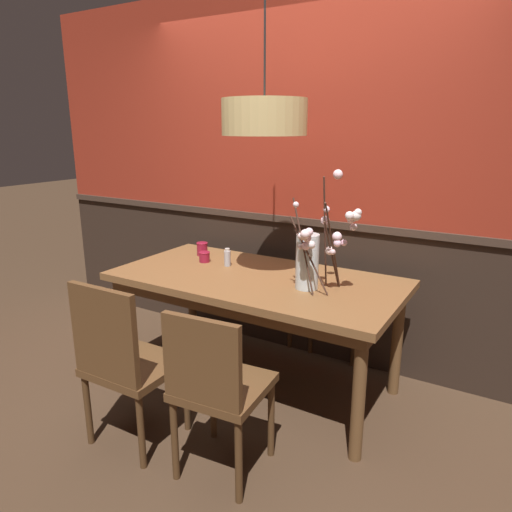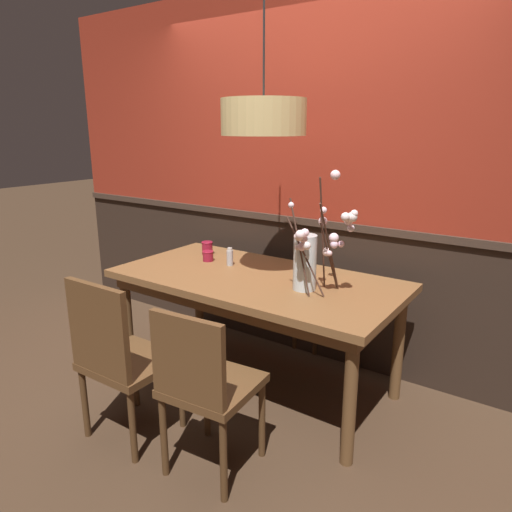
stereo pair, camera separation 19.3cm
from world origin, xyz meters
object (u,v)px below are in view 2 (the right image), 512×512
Objects in this scene: vase_with_blossoms at (309,257)px; pendant_lamp at (264,117)px; chair_far_side_right at (354,287)px; chair_far_side_left at (294,274)px; chair_near_side_left at (119,354)px; candle_holder_nearer_edge at (207,248)px; dining_table at (256,289)px; candle_holder_nearer_center at (208,256)px; chair_near_side_right at (204,383)px; condiment_bottle at (230,257)px.

pendant_lamp is (-0.33, 0.01, 0.78)m from vase_with_blossoms.
chair_far_side_right is 0.99× the size of chair_far_side_left.
chair_near_side_left is 1.55m from pendant_lamp.
pendant_lamp is at bearing -21.55° from candle_holder_nearer_edge.
candle_holder_nearer_center is (-0.49, 0.10, 0.12)m from dining_table.
candle_holder_nearer_center is at bearing -107.63° from chair_far_side_left.
chair_near_side_right is at bearing -91.41° from chair_far_side_right.
chair_near_side_right is 1.44m from candle_holder_nearer_edge.
candle_holder_nearer_center is at bearing -179.01° from condiment_bottle.
chair_far_side_left is 9.41× the size of candle_holder_nearer_edge.
vase_with_blossoms is 0.73m from condiment_bottle.
chair_far_side_left is 0.89m from candle_holder_nearer_center.
chair_near_side_left is at bearing -109.08° from chair_far_side_right.
condiment_bottle is 0.12× the size of pendant_lamp.
candle_holder_nearer_center is at bearing 101.77° from chair_near_side_left.
candle_holder_nearer_edge is (-0.38, -0.67, 0.31)m from chair_far_side_left.
condiment_bottle is (0.32, -0.13, 0.01)m from candle_holder_nearer_edge.
pendant_lamp is at bearing 177.91° from vase_with_blossoms.
chair_near_side_left is at bearing -89.25° from condiment_bottle.
chair_near_side_left is 1.06× the size of chair_near_side_right.
vase_with_blossoms reaches higher than chair_far_side_left.
pendant_lamp is at bearing 104.20° from chair_near_side_right.
chair_near_side_left reaches higher than chair_far_side_right.
pendant_lamp reaches higher than chair_near_side_right.
chair_near_side_left is 1.85m from chair_far_side_right.
dining_table is at bearing -21.11° from candle_holder_nearer_edge.
chair_far_side_left is at bearing 85.76° from condiment_bottle.
chair_far_side_left is 0.86m from condiment_bottle.
chair_near_side_left is 1.19m from vase_with_blossoms.
dining_table is 0.95m from chair_far_side_left.
chair_near_side_right is at bearing -75.80° from pendant_lamp.
condiment_bottle is at bearing 121.18° from chair_near_side_right.
chair_far_side_left is 0.91× the size of pendant_lamp.
chair_near_side_right is at bearing 5.35° from chair_near_side_left.
condiment_bottle is (-0.58, 0.95, 0.32)m from chair_near_side_right.
dining_table is 0.91m from chair_near_side_right.
chair_far_side_right is at bearing 74.38° from pendant_lamp.
chair_near_side_right is 0.97× the size of chair_far_side_left.
chair_near_side_right is 9.14× the size of candle_holder_nearer_edge.
chair_near_side_right is (0.56, 0.05, -0.01)m from chair_near_side_left.
pendant_lamp reaches higher than chair_far_side_right.
chair_near_side_left is 0.93× the size of pendant_lamp.
condiment_bottle is (-0.29, 0.10, 0.14)m from dining_table.
candle_holder_nearer_edge is (-0.33, 1.14, 0.30)m from chair_near_side_left.
vase_with_blossoms is 5.63× the size of condiment_bottle.
candle_holder_nearer_center is at bearing -48.01° from candle_holder_nearer_edge.
pendant_lamp is at bearing -24.91° from dining_table.
chair_near_side_left is 1.81m from chair_far_side_left.
candle_holder_nearer_edge is 1.19m from pendant_lamp.
chair_far_side_right is at bearing 42.57° from candle_holder_nearer_center.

